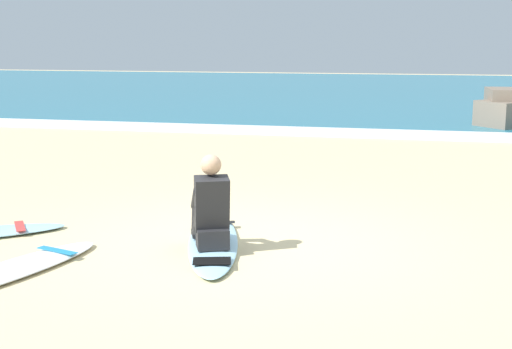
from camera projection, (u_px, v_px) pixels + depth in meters
ground_plane at (249, 244)px, 7.60m from camera, size 80.00×80.00×0.00m
sea at (382, 91)px, 29.39m from camera, size 80.00×28.00×0.10m
breaking_foam at (345, 133)px, 16.30m from camera, size 80.00×0.90×0.11m
surfboard_main at (213, 242)px, 7.56m from camera, size 1.17×2.49×0.08m
surfer_seated at (211, 210)px, 7.26m from camera, size 0.58×0.77×0.95m
surfboard_spare_near at (8, 271)px, 6.61m from camera, size 1.14×2.27×0.08m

